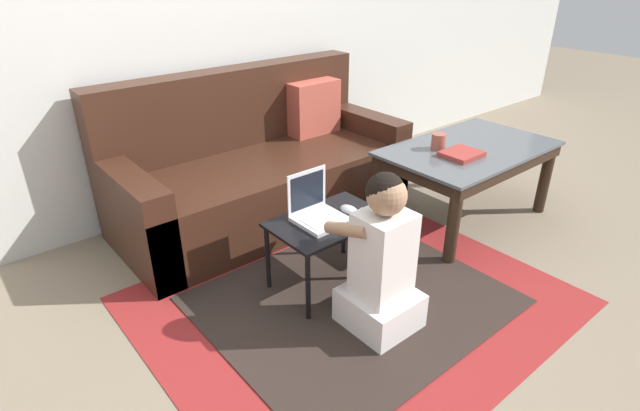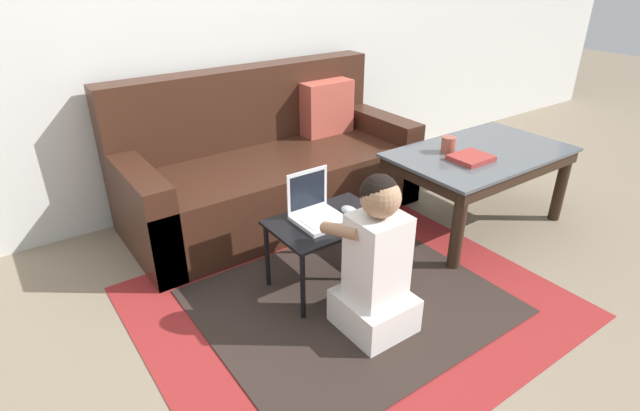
{
  "view_description": "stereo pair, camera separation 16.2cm",
  "coord_description": "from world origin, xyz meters",
  "px_view_note": "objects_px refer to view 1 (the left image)",
  "views": [
    {
      "loc": [
        -1.37,
        -1.42,
        1.53
      ],
      "look_at": [
        0.01,
        0.24,
        0.44
      ],
      "focal_mm": 28.0,
      "sensor_mm": 36.0,
      "label": 1
    },
    {
      "loc": [
        -1.25,
        -1.52,
        1.53
      ],
      "look_at": [
        0.01,
        0.24,
        0.44
      ],
      "focal_mm": 28.0,
      "sensor_mm": 36.0,
      "label": 2
    }
  ],
  "objects_px": {
    "person_seated": "(381,263)",
    "cup_on_table": "(438,142)",
    "laptop_desk": "(328,228)",
    "laptop": "(318,213)",
    "couch": "(260,170)",
    "coffee_table": "(468,158)",
    "computer_mouse": "(349,210)",
    "book_on_table": "(462,154)"
  },
  "relations": [
    {
      "from": "person_seated",
      "to": "cup_on_table",
      "type": "relative_size",
      "value": 7.89
    },
    {
      "from": "laptop_desk",
      "to": "laptop",
      "type": "distance_m",
      "value": 0.1
    },
    {
      "from": "couch",
      "to": "person_seated",
      "type": "distance_m",
      "value": 1.28
    },
    {
      "from": "laptop_desk",
      "to": "computer_mouse",
      "type": "bearing_deg",
      "value": -7.27
    },
    {
      "from": "couch",
      "to": "coffee_table",
      "type": "xyz_separation_m",
      "value": [
        0.95,
        -0.88,
        0.11
      ]
    },
    {
      "from": "coffee_table",
      "to": "couch",
      "type": "bearing_deg",
      "value": 137.09
    },
    {
      "from": "cup_on_table",
      "to": "book_on_table",
      "type": "relative_size",
      "value": 0.44
    },
    {
      "from": "cup_on_table",
      "to": "computer_mouse",
      "type": "bearing_deg",
      "value": -172.17
    },
    {
      "from": "coffee_table",
      "to": "laptop",
      "type": "bearing_deg",
      "value": 178.5
    },
    {
      "from": "couch",
      "to": "laptop",
      "type": "relative_size",
      "value": 7.86
    },
    {
      "from": "computer_mouse",
      "to": "person_seated",
      "type": "xyz_separation_m",
      "value": [
        -0.15,
        -0.37,
        -0.06
      ]
    },
    {
      "from": "cup_on_table",
      "to": "laptop_desk",
      "type": "bearing_deg",
      "value": -174.12
    },
    {
      "from": "laptop_desk",
      "to": "computer_mouse",
      "type": "xyz_separation_m",
      "value": [
        0.12,
        -0.02,
        0.06
      ]
    },
    {
      "from": "laptop_desk",
      "to": "cup_on_table",
      "type": "relative_size",
      "value": 5.84
    },
    {
      "from": "person_seated",
      "to": "laptop",
      "type": "bearing_deg",
      "value": 91.97
    },
    {
      "from": "computer_mouse",
      "to": "person_seated",
      "type": "bearing_deg",
      "value": -111.91
    },
    {
      "from": "person_seated",
      "to": "laptop_desk",
      "type": "bearing_deg",
      "value": 86.16
    },
    {
      "from": "couch",
      "to": "laptop_desk",
      "type": "height_order",
      "value": "couch"
    },
    {
      "from": "laptop_desk",
      "to": "couch",
      "type": "bearing_deg",
      "value": 78.1
    },
    {
      "from": "coffee_table",
      "to": "laptop",
      "type": "height_order",
      "value": "laptop"
    },
    {
      "from": "cup_on_table",
      "to": "book_on_table",
      "type": "bearing_deg",
      "value": -85.75
    },
    {
      "from": "book_on_table",
      "to": "computer_mouse",
      "type": "bearing_deg",
      "value": 176.69
    },
    {
      "from": "coffee_table",
      "to": "laptop_desk",
      "type": "height_order",
      "value": "coffee_table"
    },
    {
      "from": "couch",
      "to": "computer_mouse",
      "type": "distance_m",
      "value": 0.9
    },
    {
      "from": "cup_on_table",
      "to": "book_on_table",
      "type": "distance_m",
      "value": 0.17
    },
    {
      "from": "couch",
      "to": "person_seated",
      "type": "xyz_separation_m",
      "value": [
        -0.21,
        -1.26,
        0.03
      ]
    },
    {
      "from": "couch",
      "to": "laptop",
      "type": "bearing_deg",
      "value": -104.87
    },
    {
      "from": "laptop_desk",
      "to": "laptop",
      "type": "height_order",
      "value": "laptop"
    },
    {
      "from": "laptop",
      "to": "cup_on_table",
      "type": "height_order",
      "value": "laptop"
    },
    {
      "from": "laptop",
      "to": "book_on_table",
      "type": "height_order",
      "value": "laptop"
    },
    {
      "from": "laptop",
      "to": "cup_on_table",
      "type": "relative_size",
      "value": 2.44
    },
    {
      "from": "computer_mouse",
      "to": "coffee_table",
      "type": "bearing_deg",
      "value": 0.81
    },
    {
      "from": "couch",
      "to": "computer_mouse",
      "type": "xyz_separation_m",
      "value": [
        -0.06,
        -0.89,
        0.09
      ]
    },
    {
      "from": "couch",
      "to": "coffee_table",
      "type": "height_order",
      "value": "couch"
    },
    {
      "from": "coffee_table",
      "to": "book_on_table",
      "type": "height_order",
      "value": "book_on_table"
    },
    {
      "from": "couch",
      "to": "laptop_desk",
      "type": "relative_size",
      "value": 3.28
    },
    {
      "from": "couch",
      "to": "coffee_table",
      "type": "distance_m",
      "value": 1.3
    },
    {
      "from": "laptop_desk",
      "to": "person_seated",
      "type": "relative_size",
      "value": 0.74
    },
    {
      "from": "laptop",
      "to": "person_seated",
      "type": "xyz_separation_m",
      "value": [
        0.01,
        -0.42,
        -0.08
      ]
    },
    {
      "from": "cup_on_table",
      "to": "person_seated",
      "type": "bearing_deg",
      "value": -153.52
    },
    {
      "from": "laptop",
      "to": "book_on_table",
      "type": "relative_size",
      "value": 1.06
    },
    {
      "from": "computer_mouse",
      "to": "cup_on_table",
      "type": "relative_size",
      "value": 1.12
    }
  ]
}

